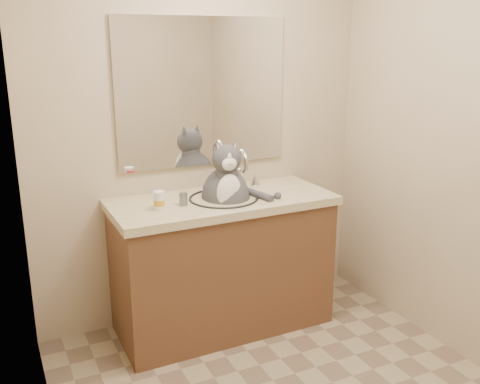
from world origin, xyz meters
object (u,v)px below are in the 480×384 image
pill_bottle_orange (159,201)px  pill_bottle_redcap (159,201)px  grey_canister (183,199)px  cat (226,194)px

pill_bottle_orange → pill_bottle_redcap: bearing=79.7°
grey_canister → cat: bearing=5.3°
cat → pill_bottle_orange: cat is taller
cat → pill_bottle_redcap: bearing=-164.4°
cat → pill_bottle_redcap: cat is taller
pill_bottle_orange → grey_canister: size_ratio=1.43×
cat → grey_canister: (-0.28, -0.03, 0.01)m
cat → pill_bottle_orange: (-0.43, -0.05, 0.03)m
pill_bottle_redcap → pill_bottle_orange: bearing=-100.3°
pill_bottle_orange → grey_canister: pill_bottle_orange is taller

